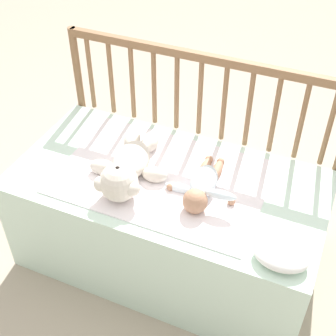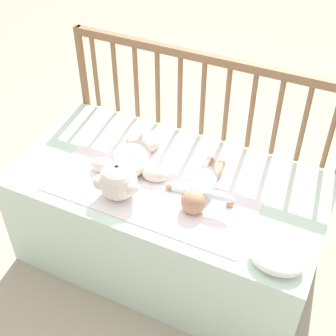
% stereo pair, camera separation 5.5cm
% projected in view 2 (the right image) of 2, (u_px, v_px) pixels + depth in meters
% --- Properties ---
extents(ground_plane, '(12.00, 12.00, 0.00)m').
position_uv_depth(ground_plane, '(168.00, 256.00, 2.25)').
color(ground_plane, tan).
extents(crib_mattress, '(1.30, 0.66, 0.50)m').
position_uv_depth(crib_mattress, '(168.00, 220.00, 2.09)').
color(crib_mattress, silver).
rests_on(crib_mattress, ground_plane).
extents(crib_rail, '(1.30, 0.04, 0.90)m').
position_uv_depth(crib_rail, '(202.00, 108.00, 2.08)').
color(crib_rail, brown).
rests_on(crib_rail, ground_plane).
extents(blanket, '(0.85, 0.57, 0.01)m').
position_uv_depth(blanket, '(162.00, 177.00, 1.94)').
color(blanket, white).
rests_on(blanket, crib_mattress).
extents(teddy_bear, '(0.34, 0.47, 0.16)m').
position_uv_depth(teddy_bear, '(127.00, 167.00, 1.90)').
color(teddy_bear, silver).
rests_on(teddy_bear, crib_mattress).
extents(baby, '(0.30, 0.36, 0.10)m').
position_uv_depth(baby, '(202.00, 186.00, 1.83)').
color(baby, white).
rests_on(baby, crib_mattress).
extents(small_pillow, '(0.19, 0.14, 0.06)m').
position_uv_depth(small_pillow, '(277.00, 259.00, 1.58)').
color(small_pillow, white).
rests_on(small_pillow, crib_mattress).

